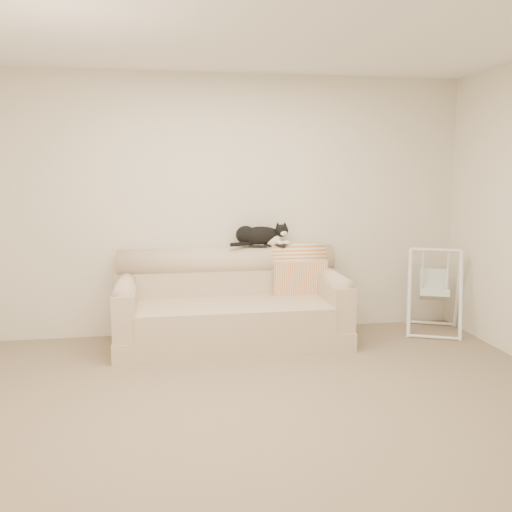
{
  "coord_description": "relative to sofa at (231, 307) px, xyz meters",
  "views": [
    {
      "loc": [
        -0.61,
        -3.74,
        1.7
      ],
      "look_at": [
        0.24,
        1.27,
        0.9
      ],
      "focal_mm": 40.0,
      "sensor_mm": 36.0,
      "label": 1
    }
  ],
  "objects": [
    {
      "name": "baby_swing",
      "position": [
        2.11,
        -0.01,
        0.09
      ],
      "size": [
        0.71,
        0.73,
        0.88
      ],
      "color": "white",
      "rests_on": "ground"
    },
    {
      "name": "tuxedo_cat",
      "position": [
        0.33,
        0.24,
        0.66
      ],
      "size": [
        0.62,
        0.27,
        0.24
      ],
      "color": "black",
      "rests_on": "sofa"
    },
    {
      "name": "room_shell",
      "position": [
        -0.05,
        -1.62,
        1.18
      ],
      "size": [
        5.04,
        4.04,
        2.6
      ],
      "color": "beige",
      "rests_on": "ground"
    },
    {
      "name": "ground_plane",
      "position": [
        -0.05,
        -1.62,
        -0.35
      ],
      "size": [
        5.0,
        5.0,
        0.0
      ],
      "primitive_type": "plane",
      "color": "#71624D",
      "rests_on": "ground"
    },
    {
      "name": "sofa",
      "position": [
        0.0,
        0.0,
        0.0
      ],
      "size": [
        2.2,
        0.93,
        0.9
      ],
      "color": "#BEA68F",
      "rests_on": "ground"
    },
    {
      "name": "remote_a",
      "position": [
        0.31,
        0.22,
        0.56
      ],
      "size": [
        0.19,
        0.08,
        0.03
      ],
      "color": "black",
      "rests_on": "sofa"
    },
    {
      "name": "remote_b",
      "position": [
        0.5,
        0.2,
        0.56
      ],
      "size": [
        0.16,
        0.14,
        0.02
      ],
      "color": "black",
      "rests_on": "sofa"
    },
    {
      "name": "throw_blanket",
      "position": [
        0.71,
        0.23,
        0.37
      ],
      "size": [
        0.54,
        0.38,
        0.58
      ],
      "color": "orange",
      "rests_on": "sofa"
    }
  ]
}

